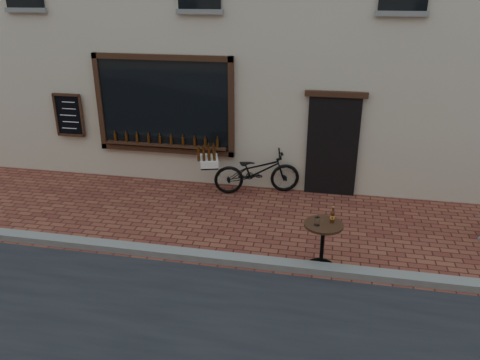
# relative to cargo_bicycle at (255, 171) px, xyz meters

# --- Properties ---
(ground) EXTENTS (90.00, 90.00, 0.00)m
(ground) POSITION_rel_cargo_bicycle_xyz_m (-0.25, -3.19, -0.52)
(ground) COLOR maroon
(ground) RESTS_ON ground
(kerb) EXTENTS (90.00, 0.25, 0.12)m
(kerb) POSITION_rel_cargo_bicycle_xyz_m (-0.25, -2.99, -0.46)
(kerb) COLOR slate
(kerb) RESTS_ON ground
(cargo_bicycle) EXTENTS (2.30, 1.23, 1.08)m
(cargo_bicycle) POSITION_rel_cargo_bicycle_xyz_m (0.00, 0.00, 0.00)
(cargo_bicycle) COLOR black
(cargo_bicycle) RESTS_ON ground
(bistro_table) EXTENTS (0.63, 0.63, 1.09)m
(bistro_table) POSITION_rel_cargo_bicycle_xyz_m (1.60, -2.84, 0.06)
(bistro_table) COLOR black
(bistro_table) RESTS_ON ground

